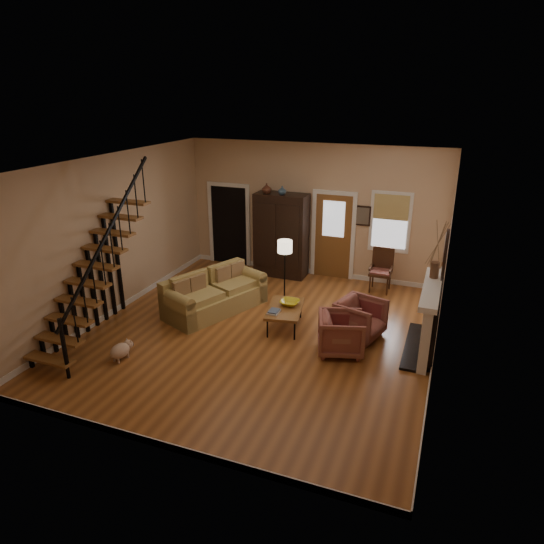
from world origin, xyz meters
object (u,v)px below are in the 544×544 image
(armchair_left, at_px, (341,334))
(floor_lamp, at_px, (285,271))
(armchair_right, at_px, (360,319))
(side_chair, at_px, (381,271))
(coffee_table, at_px, (285,317))
(armoire, at_px, (281,235))
(sofa, at_px, (215,293))

(armchair_left, relative_size, floor_lamp, 0.57)
(armchair_right, xyz_separation_m, side_chair, (-0.00, 2.39, 0.13))
(coffee_table, bearing_deg, side_chair, 59.85)
(coffee_table, height_order, floor_lamp, floor_lamp)
(armoire, xyz_separation_m, coffee_table, (1.07, -2.74, -0.83))
(coffee_table, bearing_deg, armchair_right, 6.00)
(armoire, xyz_separation_m, armchair_right, (2.55, -2.59, -0.67))
(armoire, bearing_deg, armchair_right, -45.40)
(sofa, bearing_deg, armchair_right, 22.34)
(coffee_table, distance_m, armchair_right, 1.50)
(coffee_table, bearing_deg, armoire, 111.33)
(side_chair, bearing_deg, armchair_left, -93.78)
(sofa, relative_size, armchair_right, 2.69)
(armchair_left, bearing_deg, sofa, 58.88)
(coffee_table, bearing_deg, armchair_left, -23.74)
(armoire, height_order, sofa, armoire)
(armchair_right, bearing_deg, floor_lamp, 76.87)
(armchair_right, distance_m, side_chair, 2.39)
(coffee_table, distance_m, floor_lamp, 1.40)
(armchair_right, bearing_deg, armchair_left, 179.88)
(side_chair, bearing_deg, armoire, 175.52)
(floor_lamp, distance_m, side_chair, 2.34)
(floor_lamp, bearing_deg, sofa, -139.45)
(coffee_table, distance_m, side_chair, 2.96)
(armchair_right, bearing_deg, armoire, 60.65)
(armchair_left, height_order, side_chair, side_chair)
(armchair_right, relative_size, side_chair, 0.81)
(armchair_left, bearing_deg, side_chair, -20.35)
(sofa, bearing_deg, side_chair, 59.99)
(coffee_table, bearing_deg, floor_lamp, 109.83)
(coffee_table, height_order, armchair_right, armchair_right)
(armoire, bearing_deg, floor_lamp, -67.47)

